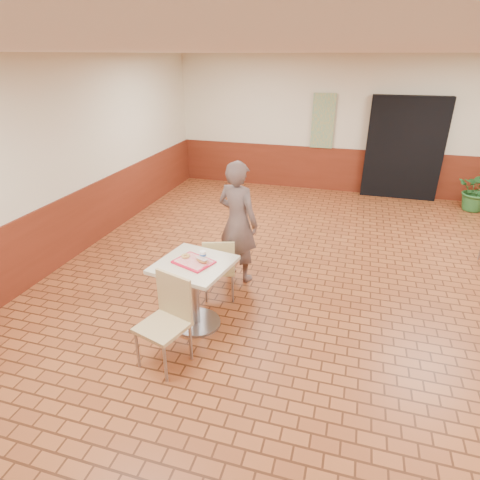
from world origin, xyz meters
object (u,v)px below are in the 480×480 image
(main_table, at_px, (195,284))
(potted_plant, at_px, (478,190))
(serving_tray, at_px, (194,262))
(long_john_donut, at_px, (202,260))
(paper_cup, at_px, (203,255))
(chair_main_front, at_px, (167,316))
(customer, at_px, (238,222))
(ring_donut, at_px, (186,256))
(chair_main_back, at_px, (219,266))

(main_table, distance_m, potted_plant, 6.68)
(serving_tray, bearing_deg, long_john_donut, -0.66)
(long_john_donut, height_order, paper_cup, paper_cup)
(chair_main_front, height_order, customer, customer)
(chair_main_front, height_order, ring_donut, chair_main_front)
(serving_tray, distance_m, paper_cup, 0.13)
(chair_main_front, relative_size, serving_tray, 2.38)
(chair_main_front, relative_size, customer, 0.56)
(customer, relative_size, paper_cup, 18.50)
(main_table, xyz_separation_m, customer, (0.16, 1.23, 0.30))
(long_john_donut, xyz_separation_m, paper_cup, (-0.02, 0.08, 0.02))
(customer, height_order, potted_plant, customer)
(main_table, relative_size, customer, 0.48)
(chair_main_front, bearing_deg, customer, 101.29)
(chair_main_back, distance_m, customer, 0.72)
(ring_donut, xyz_separation_m, paper_cup, (0.20, 0.03, 0.03))
(chair_main_back, bearing_deg, main_table, 64.46)
(main_table, relative_size, chair_main_back, 0.96)
(potted_plant, bearing_deg, ring_donut, -129.17)
(ring_donut, bearing_deg, long_john_donut, -14.77)
(chair_main_back, height_order, ring_donut, ring_donut)
(chair_main_back, height_order, paper_cup, paper_cup)
(chair_main_front, bearing_deg, ring_donut, 113.94)
(chair_main_back, relative_size, customer, 0.50)
(chair_main_back, bearing_deg, serving_tray, 64.46)
(ring_donut, bearing_deg, main_table, -25.38)
(chair_main_front, xyz_separation_m, long_john_donut, (0.14, 0.64, 0.34))
(ring_donut, bearing_deg, serving_tray, -25.38)
(serving_tray, height_order, potted_plant, potted_plant)
(chair_main_back, distance_m, potted_plant, 6.14)
(chair_main_front, bearing_deg, serving_tray, 103.77)
(long_john_donut, xyz_separation_m, potted_plant, (4.01, 5.26, -0.45))
(paper_cup, bearing_deg, ring_donut, -172.95)
(chair_main_back, distance_m, long_john_donut, 0.74)
(main_table, bearing_deg, ring_donut, 154.62)
(serving_tray, relative_size, paper_cup, 4.39)
(chair_main_back, xyz_separation_m, potted_plant, (4.03, 4.63, -0.05))
(chair_main_front, distance_m, ring_donut, 0.78)
(chair_main_front, relative_size, paper_cup, 10.44)
(ring_donut, height_order, paper_cup, paper_cup)
(serving_tray, distance_m, long_john_donut, 0.11)
(long_john_donut, height_order, potted_plant, long_john_donut)
(main_table, distance_m, serving_tray, 0.29)
(serving_tray, height_order, ring_donut, ring_donut)
(long_john_donut, bearing_deg, customer, 87.52)
(chair_main_front, height_order, long_john_donut, chair_main_front)
(customer, height_order, long_john_donut, customer)
(long_john_donut, bearing_deg, chair_main_front, -102.29)
(ring_donut, height_order, potted_plant, ring_donut)
(ring_donut, bearing_deg, chair_main_back, 70.15)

